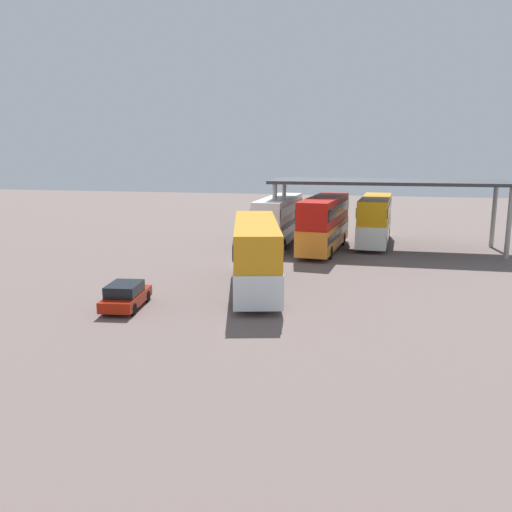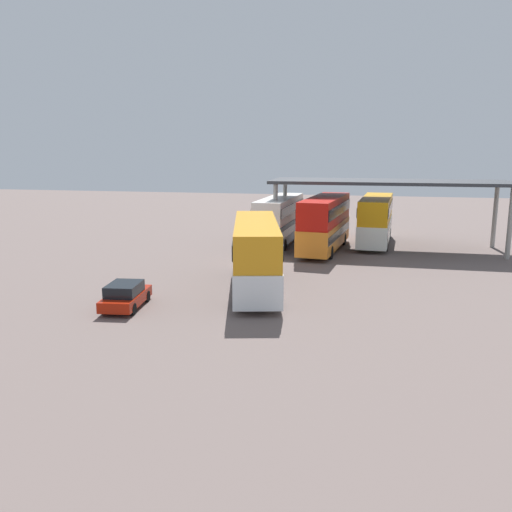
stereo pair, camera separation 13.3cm
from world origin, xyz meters
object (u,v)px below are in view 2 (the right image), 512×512
Objects in this scene: double_decker_near_canopy at (280,218)px; double_decker_mid_row at (325,222)px; parked_hatchback at (125,295)px; double_decker_far_right at (376,219)px; double_decker_main at (256,252)px.

double_decker_mid_row is (4.12, -2.35, 0.16)m from double_decker_near_canopy.
double_decker_mid_row reaches higher than parked_hatchback.
double_decker_mid_row reaches higher than double_decker_far_right.
double_decker_near_canopy reaches higher than double_decker_main.
double_decker_mid_row is at bearing -25.72° from double_decker_main.
double_decker_far_right reaches higher than parked_hatchback.
double_decker_far_right is at bearing -35.50° from double_decker_main.
parked_hatchback is 0.38× the size of double_decker_near_canopy.
parked_hatchback is (-5.83, -5.12, -1.54)m from double_decker_main.
double_decker_near_canopy is 0.98× the size of double_decker_mid_row.
double_decker_mid_row reaches higher than double_decker_near_canopy.
parked_hatchback is 0.37× the size of double_decker_mid_row.
double_decker_far_right reaches higher than double_decker_main.
double_decker_main is 7.91m from parked_hatchback.
double_decker_near_canopy is at bearing -19.26° from parked_hatchback.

